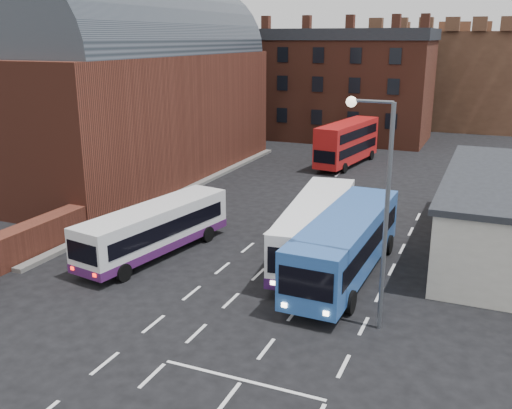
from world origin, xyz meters
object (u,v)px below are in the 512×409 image
at_px(bus_white_outbound, 155,227).
at_px(bus_white_inbound, 316,226).
at_px(street_lamp, 379,195).
at_px(bus_blue, 346,241).
at_px(bus_red_double, 347,143).

bearing_deg(bus_white_outbound, bus_white_inbound, 29.61).
xyz_separation_m(bus_white_outbound, street_lamp, (12.44, -3.44, 3.97)).
bearing_deg(bus_white_outbound, bus_blue, 15.67).
xyz_separation_m(bus_white_inbound, bus_blue, (2.07, -1.87, 0.04)).
relative_size(bus_white_inbound, bus_blue, 0.99).
relative_size(bus_white_inbound, bus_red_double, 1.14).
xyz_separation_m(bus_white_outbound, bus_blue, (10.16, 1.04, 0.26)).
xyz_separation_m(bus_blue, street_lamp, (2.28, -4.48, 3.72)).
bearing_deg(street_lamp, bus_blue, 116.99).
bearing_deg(bus_red_double, street_lamp, 114.47).
xyz_separation_m(bus_blue, bus_red_double, (-6.30, 25.04, 0.25)).
bearing_deg(bus_red_double, bus_blue, 112.38).
height_order(bus_red_double, street_lamp, street_lamp).
height_order(bus_white_outbound, street_lamp, street_lamp).
distance_m(bus_white_outbound, bus_blue, 10.22).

